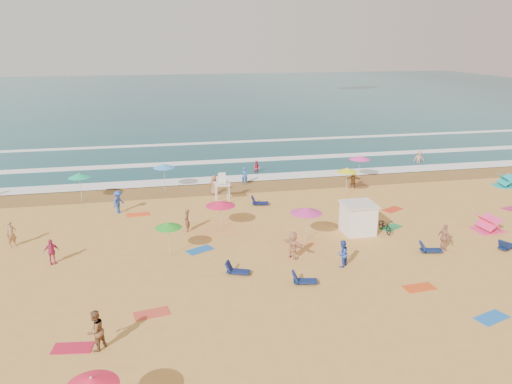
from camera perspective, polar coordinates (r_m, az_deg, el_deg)
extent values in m
plane|color=gold|center=(33.26, -0.15, -5.63)|extent=(220.00, 220.00, 0.00)
cube|color=#0C4756|center=(114.90, -8.72, 10.66)|extent=(220.00, 140.00, 0.18)
plane|color=olive|center=(44.86, -3.35, 0.50)|extent=(220.00, 220.00, 0.00)
cube|color=white|center=(47.21, -3.80, 1.47)|extent=(200.00, 2.20, 0.05)
cube|color=white|center=(53.92, -4.85, 3.46)|extent=(200.00, 1.60, 0.05)
cube|color=white|center=(63.62, -5.96, 5.57)|extent=(200.00, 1.20, 0.05)
cube|color=white|center=(35.06, 11.58, -3.01)|extent=(2.00, 2.00, 2.00)
cube|color=silver|center=(34.71, 11.69, -1.37)|extent=(2.20, 2.20, 0.12)
imported|color=black|center=(35.75, 14.53, -3.71)|extent=(0.64, 1.83, 0.96)
cone|color=#DC3191|center=(32.66, 5.78, -2.11)|extent=(2.07, 2.07, 0.35)
cone|color=#EA184A|center=(34.73, -4.08, -1.30)|extent=(2.06, 2.06, 0.35)
cone|color=green|center=(30.71, -10.00, -3.72)|extent=(1.64, 1.64, 0.35)
cone|color=yellow|center=(42.73, 10.37, 2.50)|extent=(1.76, 1.76, 0.35)
cone|color=#FF1A3D|center=(18.26, -18.29, -19.95)|extent=(1.79, 1.79, 0.35)
cone|color=#16B479|center=(42.61, -19.55, 1.81)|extent=(1.78, 1.78, 0.35)
cone|color=#379EFA|center=(43.83, -10.48, 2.96)|extent=(1.86, 1.86, 0.35)
cone|color=#FF38A4|center=(47.68, 11.78, 3.88)|extent=(1.94, 1.94, 0.35)
cube|color=#102052|center=(27.89, 5.66, -10.10)|extent=(1.38, 0.80, 0.34)
cube|color=#101C51|center=(28.82, -2.01, -9.06)|extent=(1.42, 1.01, 0.34)
cube|color=#0E1D49|center=(35.81, 26.77, -5.58)|extent=(1.42, 1.04, 0.34)
cube|color=#102051|center=(33.35, 19.37, -6.30)|extent=(1.38, 0.80, 0.34)
cube|color=#0E1448|center=(40.14, 0.51, -1.27)|extent=(1.38, 0.80, 0.34)
cube|color=red|center=(24.12, -20.22, -16.38)|extent=(1.80, 1.09, 0.03)
cube|color=blue|center=(32.11, -6.43, -6.59)|extent=(1.91, 1.54, 0.03)
cube|color=#FF4D1C|center=(39.09, -13.34, -2.52)|extent=(1.74, 0.94, 0.03)
cube|color=#D04131|center=(25.66, -11.84, -13.43)|extent=(1.83, 1.15, 0.03)
cube|color=red|center=(40.56, 15.33, -1.94)|extent=(1.90, 1.56, 0.03)
cube|color=blue|center=(27.31, 25.34, -12.85)|extent=(1.88, 1.35, 0.03)
cube|color=#218545|center=(36.78, 15.18, -3.94)|extent=(1.90, 1.59, 0.03)
cube|color=#E34919|center=(28.82, 18.16, -10.34)|extent=(1.76, 0.99, 0.03)
cube|color=#BF2D5F|center=(44.31, 27.22, -1.66)|extent=(1.85, 1.21, 0.03)
imported|color=#BB2E5E|center=(32.17, -22.36, -6.33)|extent=(0.99, 0.65, 1.56)
imported|color=tan|center=(45.35, 11.02, 1.40)|extent=(1.49, 0.68, 1.55)
imported|color=#C23047|center=(49.45, 0.11, 2.73)|extent=(0.81, 0.67, 1.51)
imported|color=blue|center=(45.55, -1.33, 1.87)|extent=(0.71, 0.60, 1.66)
imported|color=tan|center=(33.70, 20.73, -4.90)|extent=(0.63, 1.09, 1.74)
imported|color=#A2774A|center=(35.73, -26.18, -4.36)|extent=(0.74, 0.66, 1.71)
imported|color=brown|center=(23.24, -17.88, -14.83)|extent=(1.12, 1.15, 1.87)
imported|color=blue|center=(29.89, 9.82, -6.95)|extent=(1.00, 0.99, 1.63)
imported|color=blue|center=(39.56, -15.45, -1.11)|extent=(1.19, 1.32, 1.78)
imported|color=#C9323E|center=(37.81, 11.33, -1.88)|extent=(0.82, 1.09, 1.51)
imported|color=tan|center=(30.53, 4.26, -6.10)|extent=(1.31, 1.61, 1.72)
imported|color=#9A5D47|center=(42.82, -4.81, 0.82)|extent=(0.98, 0.84, 1.69)
imported|color=tan|center=(55.83, 18.12, 3.67)|extent=(1.19, 0.80, 1.71)
imported|color=brown|center=(34.93, -7.89, -3.25)|extent=(0.42, 0.60, 1.58)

